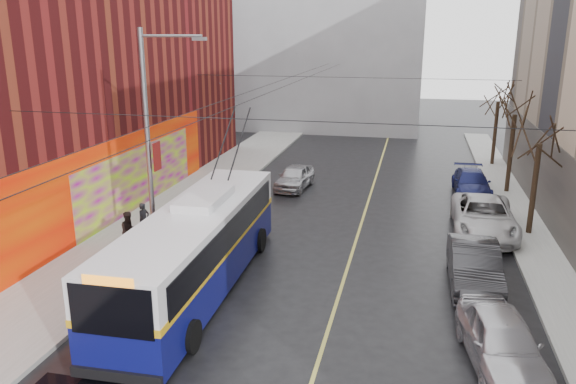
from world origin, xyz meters
name	(u,v)px	position (x,y,z in m)	size (l,w,h in m)	color
sidewalk_left	(140,235)	(-8.00, 12.00, 0.07)	(4.00, 60.00, 0.15)	gray
sidewalk_right	(547,269)	(9.00, 12.00, 0.07)	(2.00, 60.00, 0.15)	gray
lane_line	(357,238)	(1.50, 14.00, 0.00)	(0.12, 50.00, 0.01)	#BFB74C
building_far	(316,30)	(-6.00, 44.99, 9.02)	(20.50, 12.10, 18.00)	gray
streetlight_pole	(151,140)	(-6.14, 10.00, 4.85)	(2.65, 0.60, 9.00)	slate
catenary_wires	(273,92)	(-2.54, 14.77, 6.25)	(18.00, 60.00, 0.22)	black
tree_near	(542,126)	(9.00, 16.00, 4.98)	(3.20, 3.20, 6.40)	black
tree_mid	(516,100)	(9.00, 23.00, 5.25)	(3.20, 3.20, 6.68)	black
tree_far	(499,90)	(9.00, 30.00, 5.14)	(3.20, 3.20, 6.57)	black
pigeons_flying	(244,85)	(-2.36, 10.00, 6.99)	(3.25, 4.07, 2.43)	slate
trolleybus	(197,247)	(-3.47, 7.57, 1.59)	(3.02, 12.14, 5.72)	#0A0D51
parked_car_a	(502,341)	(6.39, 4.90, 0.76)	(1.80, 4.46, 1.52)	silver
parked_car_b	(474,265)	(6.10, 10.02, 0.79)	(1.67, 4.78, 1.58)	#2A2A2D
parked_car_c	(484,216)	(7.00, 15.83, 0.81)	(2.69, 5.83, 1.62)	silver
parked_car_d	(471,183)	(7.00, 22.29, 0.68)	(1.91, 4.69, 1.36)	#171B51
following_car	(295,177)	(-2.96, 21.40, 0.68)	(1.61, 4.00, 1.36)	#A1A2A6
pedestrian_a	(144,220)	(-7.55, 11.60, 0.93)	(0.57, 0.37, 1.56)	black
pedestrian_b	(130,232)	(-7.34, 9.92, 1.01)	(0.83, 0.65, 1.71)	black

